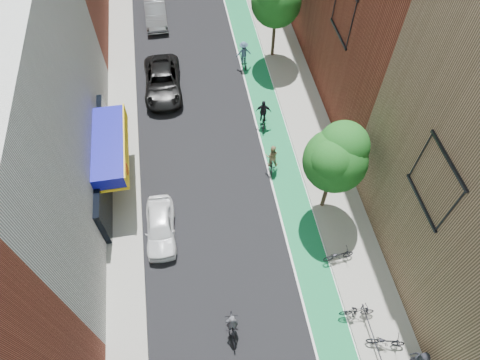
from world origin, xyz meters
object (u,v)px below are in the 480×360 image
parked_car_white (160,227)px  parked_car_silver (156,11)px  cyclist_lane_far (244,55)px  cyclist_lead (232,328)px  cyclist_lane_near (272,160)px  cyclist_lane_mid (263,116)px  parked_car_black (163,82)px

parked_car_white → parked_car_silver: 20.53m
cyclist_lane_far → cyclist_lead: bearing=72.3°
cyclist_lead → cyclist_lane_near: 10.44m
parked_car_white → cyclist_lane_near: size_ratio=1.98×
cyclist_lane_near → cyclist_lane_far: bearing=-77.3°
parked_car_white → cyclist_lane_mid: (7.36, 7.24, 0.09)m
parked_car_black → parked_car_silver: (0.00, 8.71, 0.03)m
parked_car_silver → cyclist_lane_far: 9.41m
parked_car_silver → cyclist_lane_mid: 14.75m
cyclist_lead → parked_car_black: bearing=-79.9°
parked_car_black → cyclist_lane_mid: 7.89m
parked_car_silver → cyclist_lane_far: bearing=-48.5°
cyclist_lead → parked_car_silver: bearing=-82.1°
parked_car_silver → parked_car_black: bearing=-89.8°
cyclist_lane_far → parked_car_white: bearing=56.0°
parked_car_silver → cyclist_lead: 26.75m
cyclist_lead → cyclist_lane_far: cyclist_lane_far is taller
cyclist_lane_far → cyclist_lane_near: bearing=83.9°
cyclist_lane_mid → cyclist_lane_far: 6.21m
parked_car_black → cyclist_lane_mid: cyclist_lane_mid is taller
cyclist_lead → cyclist_lane_mid: (4.27, 13.39, 0.11)m
parked_car_white → cyclist_lane_near: bearing=27.8°
parked_car_black → parked_car_silver: parked_car_silver is taller
cyclist_lane_near → cyclist_lane_far: (0.00, 9.96, 0.10)m
cyclist_lane_near → cyclist_lane_mid: cyclist_lane_mid is taller
parked_car_white → parked_car_silver: size_ratio=0.82×
parked_car_black → cyclist_lead: size_ratio=2.77×
cyclist_lead → cyclist_lane_mid: size_ratio=0.96×
cyclist_lane_near → cyclist_lane_mid: 3.76m
parked_car_white → cyclist_lead: (3.09, -6.15, -0.02)m
cyclist_lead → cyclist_lane_far: (4.03, 19.59, 0.31)m
parked_car_white → cyclist_lane_far: size_ratio=1.91×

